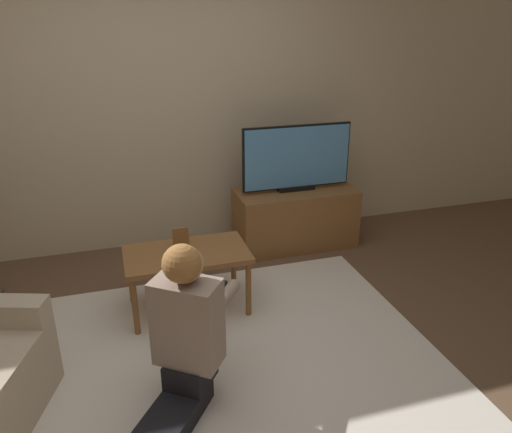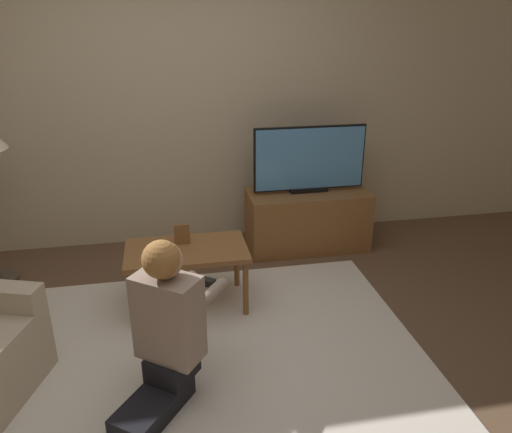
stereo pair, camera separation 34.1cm
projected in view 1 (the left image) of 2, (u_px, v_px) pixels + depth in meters
The scene contains 8 objects.
ground_plane at pixel (217, 369), 2.99m from camera, with size 10.00×10.00×0.00m, color brown.
wall_back at pixel (161, 99), 4.20m from camera, with size 10.00×0.06×2.60m.
rug at pixel (217, 368), 2.98m from camera, with size 2.73×2.23×0.02m.
tv_stand at pixel (295, 218), 4.49m from camera, with size 1.06×0.47×0.53m.
tv at pixel (297, 158), 4.28m from camera, with size 0.97×0.08×0.58m.
coffee_table at pixel (187, 259), 3.43m from camera, with size 0.84×0.49×0.46m.
person_kneeling at pixel (186, 330), 2.55m from camera, with size 0.69×0.81×0.94m.
picture_frame at pixel (181, 238), 3.44m from camera, with size 0.11×0.01×0.15m.
Camera 1 is at (-0.48, -2.38, 1.98)m, focal length 35.00 mm.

